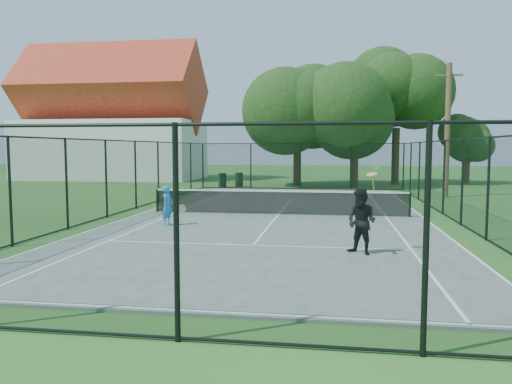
# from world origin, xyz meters

# --- Properties ---
(ground) EXTENTS (120.00, 120.00, 0.00)m
(ground) POSITION_xyz_m (0.00, 0.00, 0.00)
(ground) COLOR #20531C
(tennis_court) EXTENTS (11.00, 24.00, 0.06)m
(tennis_court) POSITION_xyz_m (0.00, 0.00, 0.03)
(tennis_court) COLOR #4C5A55
(tennis_court) RESTS_ON ground
(tennis_net) EXTENTS (10.08, 0.08, 0.95)m
(tennis_net) POSITION_xyz_m (0.00, 0.00, 0.58)
(tennis_net) COLOR black
(tennis_net) RESTS_ON tennis_court
(fence) EXTENTS (13.10, 26.10, 3.00)m
(fence) POSITION_xyz_m (0.00, 0.00, 1.50)
(fence) COLOR black
(fence) RESTS_ON ground
(tree_near_left) EXTENTS (7.33, 7.33, 9.56)m
(tree_near_left) POSITION_xyz_m (-0.43, 16.37, 5.88)
(tree_near_left) COLOR #332114
(tree_near_left) RESTS_ON ground
(tree_near_mid) EXTENTS (6.63, 6.63, 8.67)m
(tree_near_mid) POSITION_xyz_m (3.53, 15.11, 5.34)
(tree_near_mid) COLOR #332114
(tree_near_mid) RESTS_ON ground
(tree_near_right) EXTENTS (6.60, 6.60, 9.11)m
(tree_near_right) POSITION_xyz_m (6.67, 18.68, 5.79)
(tree_near_right) COLOR #332114
(tree_near_right) RESTS_ON ground
(tree_far_right) EXTENTS (3.75, 3.75, 4.96)m
(tree_far_right) POSITION_xyz_m (12.08, 20.34, 3.06)
(tree_far_right) COLOR #332114
(tree_far_right) RESTS_ON ground
(building) EXTENTS (15.30, 8.15, 11.87)m
(building) POSITION_xyz_m (-17.00, 22.00, 4.93)
(building) COLOR silver
(building) RESTS_ON ground
(trash_bin_left) EXTENTS (0.58, 0.58, 0.96)m
(trash_bin_left) POSITION_xyz_m (-5.38, 13.94, 0.49)
(trash_bin_left) COLOR black
(trash_bin_left) RESTS_ON ground
(trash_bin_right) EXTENTS (0.58, 0.58, 0.99)m
(trash_bin_right) POSITION_xyz_m (-4.29, 14.35, 0.50)
(trash_bin_right) COLOR black
(trash_bin_right) RESTS_ON ground
(utility_pole) EXTENTS (1.40, 0.30, 7.23)m
(utility_pole) POSITION_xyz_m (8.21, 9.00, 3.68)
(utility_pole) COLOR #4C3823
(utility_pole) RESTS_ON ground
(player_blue) EXTENTS (0.79, 0.54, 1.34)m
(player_blue) POSITION_xyz_m (-3.42, -3.33, 0.73)
(player_blue) COLOR #1A81E0
(player_blue) RESTS_ON tennis_court
(player_black) EXTENTS (0.99, 1.10, 2.12)m
(player_black) POSITION_xyz_m (2.80, -7.07, 0.87)
(player_black) COLOR black
(player_black) RESTS_ON tennis_court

